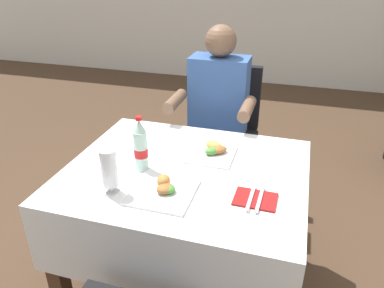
{
  "coord_description": "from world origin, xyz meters",
  "views": [
    {
      "loc": [
        0.4,
        -1.28,
        1.62
      ],
      "look_at": [
        -0.05,
        0.22,
        0.82
      ],
      "focal_mm": 34.79,
      "sensor_mm": 36.0,
      "label": 1
    }
  ],
  "objects_px": {
    "seated_diner_far": "(216,115)",
    "beer_glass_left": "(109,170)",
    "cola_bottle_primary": "(141,147)",
    "plate_far_diner": "(212,151)",
    "main_dining_table": "(186,199)",
    "plate_near_camera": "(164,190)",
    "chair_far_diner_seat": "(224,131)",
    "napkin_cutlery_set": "(255,199)"
  },
  "relations": [
    {
      "from": "plate_far_diner",
      "to": "cola_bottle_primary",
      "type": "distance_m",
      "value": 0.37
    },
    {
      "from": "chair_far_diner_seat",
      "to": "seated_diner_far",
      "type": "height_order",
      "value": "seated_diner_far"
    },
    {
      "from": "seated_diner_far",
      "to": "beer_glass_left",
      "type": "xyz_separation_m",
      "value": [
        -0.21,
        -1.01,
        0.14
      ]
    },
    {
      "from": "plate_near_camera",
      "to": "cola_bottle_primary",
      "type": "distance_m",
      "value": 0.25
    },
    {
      "from": "beer_glass_left",
      "to": "napkin_cutlery_set",
      "type": "height_order",
      "value": "beer_glass_left"
    },
    {
      "from": "seated_diner_far",
      "to": "beer_glass_left",
      "type": "relative_size",
      "value": 6.35
    },
    {
      "from": "cola_bottle_primary",
      "to": "napkin_cutlery_set",
      "type": "distance_m",
      "value": 0.55
    },
    {
      "from": "beer_glass_left",
      "to": "cola_bottle_primary",
      "type": "distance_m",
      "value": 0.22
    },
    {
      "from": "plate_far_diner",
      "to": "cola_bottle_primary",
      "type": "xyz_separation_m",
      "value": [
        -0.28,
        -0.22,
        0.1
      ]
    },
    {
      "from": "plate_far_diner",
      "to": "beer_glass_left",
      "type": "xyz_separation_m",
      "value": [
        -0.32,
        -0.43,
        0.09
      ]
    },
    {
      "from": "beer_glass_left",
      "to": "seated_diner_far",
      "type": "bearing_deg",
      "value": 78.35
    },
    {
      "from": "plate_near_camera",
      "to": "beer_glass_left",
      "type": "relative_size",
      "value": 1.3
    },
    {
      "from": "cola_bottle_primary",
      "to": "napkin_cutlery_set",
      "type": "bearing_deg",
      "value": -10.39
    },
    {
      "from": "plate_far_diner",
      "to": "beer_glass_left",
      "type": "height_order",
      "value": "beer_glass_left"
    },
    {
      "from": "main_dining_table",
      "to": "plate_near_camera",
      "type": "xyz_separation_m",
      "value": [
        -0.03,
        -0.21,
        0.19
      ]
    },
    {
      "from": "cola_bottle_primary",
      "to": "napkin_cutlery_set",
      "type": "xyz_separation_m",
      "value": [
        0.53,
        -0.1,
        -0.11
      ]
    },
    {
      "from": "chair_far_diner_seat",
      "to": "beer_glass_left",
      "type": "relative_size",
      "value": 4.89
    },
    {
      "from": "seated_diner_far",
      "to": "plate_near_camera",
      "type": "bearing_deg",
      "value": -89.98
    },
    {
      "from": "main_dining_table",
      "to": "napkin_cutlery_set",
      "type": "height_order",
      "value": "napkin_cutlery_set"
    },
    {
      "from": "cola_bottle_primary",
      "to": "beer_glass_left",
      "type": "bearing_deg",
      "value": -101.47
    },
    {
      "from": "plate_near_camera",
      "to": "seated_diner_far",
      "type": "bearing_deg",
      "value": 90.02
    },
    {
      "from": "main_dining_table",
      "to": "seated_diner_far",
      "type": "relative_size",
      "value": 0.86
    },
    {
      "from": "chair_far_diner_seat",
      "to": "napkin_cutlery_set",
      "type": "relative_size",
      "value": 5.08
    },
    {
      "from": "seated_diner_far",
      "to": "plate_near_camera",
      "type": "relative_size",
      "value": 4.9
    },
    {
      "from": "plate_near_camera",
      "to": "plate_far_diner",
      "type": "bearing_deg",
      "value": 73.16
    },
    {
      "from": "seated_diner_far",
      "to": "plate_far_diner",
      "type": "xyz_separation_m",
      "value": [
        0.11,
        -0.57,
        0.05
      ]
    },
    {
      "from": "main_dining_table",
      "to": "plate_near_camera",
      "type": "height_order",
      "value": "plate_near_camera"
    },
    {
      "from": "beer_glass_left",
      "to": "main_dining_table",
      "type": "bearing_deg",
      "value": 48.31
    },
    {
      "from": "plate_near_camera",
      "to": "napkin_cutlery_set",
      "type": "bearing_deg",
      "value": 8.88
    },
    {
      "from": "seated_diner_far",
      "to": "napkin_cutlery_set",
      "type": "xyz_separation_m",
      "value": [
        0.37,
        -0.89,
        0.04
      ]
    },
    {
      "from": "main_dining_table",
      "to": "napkin_cutlery_set",
      "type": "distance_m",
      "value": 0.41
    },
    {
      "from": "main_dining_table",
      "to": "cola_bottle_primary",
      "type": "bearing_deg",
      "value": -164.78
    },
    {
      "from": "main_dining_table",
      "to": "plate_far_diner",
      "type": "relative_size",
      "value": 4.76
    },
    {
      "from": "plate_near_camera",
      "to": "plate_far_diner",
      "type": "xyz_separation_m",
      "value": [
        0.11,
        0.38,
        0.0
      ]
    },
    {
      "from": "chair_far_diner_seat",
      "to": "seated_diner_far",
      "type": "relative_size",
      "value": 0.77
    },
    {
      "from": "main_dining_table",
      "to": "plate_near_camera",
      "type": "distance_m",
      "value": 0.28
    },
    {
      "from": "plate_far_diner",
      "to": "beer_glass_left",
      "type": "relative_size",
      "value": 1.15
    },
    {
      "from": "main_dining_table",
      "to": "cola_bottle_primary",
      "type": "xyz_separation_m",
      "value": [
        -0.19,
        -0.05,
        0.28
      ]
    },
    {
      "from": "cola_bottle_primary",
      "to": "plate_far_diner",
      "type": "bearing_deg",
      "value": 38.43
    },
    {
      "from": "plate_far_diner",
      "to": "cola_bottle_primary",
      "type": "height_order",
      "value": "cola_bottle_primary"
    },
    {
      "from": "chair_far_diner_seat",
      "to": "plate_near_camera",
      "type": "bearing_deg",
      "value": -91.61
    },
    {
      "from": "beer_glass_left",
      "to": "napkin_cutlery_set",
      "type": "bearing_deg",
      "value": 11.34
    }
  ]
}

